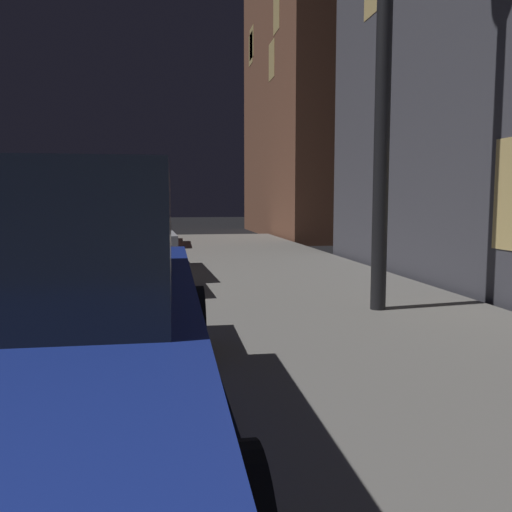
# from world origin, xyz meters

# --- Properties ---
(car_silver) EXTENTS (2.15, 4.63, 1.43)m
(car_silver) POSITION_xyz_m (2.85, 8.54, 0.72)
(car_silver) COLOR #B7B7BF
(car_silver) RESTS_ON ground
(car_red) EXTENTS (2.14, 4.36, 1.43)m
(car_red) POSITION_xyz_m (2.85, 14.12, 0.72)
(car_red) COLOR maroon
(car_red) RESTS_ON ground
(building_far) EXTENTS (7.53, 9.23, 11.93)m
(building_far) POSITION_xyz_m (11.06, 19.30, 5.97)
(building_far) COLOR brown
(building_far) RESTS_ON ground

